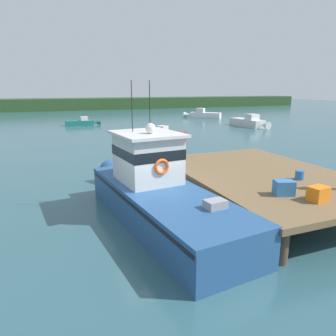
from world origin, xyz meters
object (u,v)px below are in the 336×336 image
Objects in this scene: moored_boat_mid_harbor at (249,122)px; moored_boat_outer_mooring at (203,115)px; moored_boat_far_right at (165,134)px; crate_stack_mid_dock at (284,188)px; moored_boat_off_the_point at (82,122)px; main_fishing_boat at (155,191)px; crate_stack_near_edge at (318,194)px; bait_bucket at (300,175)px.

moored_boat_mid_harbor reaches higher than moored_boat_outer_mooring.
moored_boat_mid_harbor is at bearing 18.88° from moored_boat_far_right.
moored_boat_mid_harbor is 13.38m from moored_boat_far_right.
crate_stack_mid_dock is 0.14× the size of moored_boat_off_the_point.
moored_boat_outer_mooring is (0.28, 12.33, -0.02)m from moored_boat_mid_harbor.
main_fishing_boat reaches higher than crate_stack_near_edge.
bait_bucket reaches higher than moored_boat_far_right.
crate_stack_mid_dock reaches higher than moored_boat_off_the_point.
crate_stack_mid_dock is at bearing -124.09° from moored_boat_mid_harbor.
crate_stack_near_edge is 20.83m from moored_boat_far_right.
moored_boat_far_right is 14.58m from moored_boat_off_the_point.
bait_bucket is (1.80, 1.18, -0.07)m from crate_stack_mid_dock.
bait_bucket is at bearing -82.80° from moored_boat_off_the_point.
crate_stack_near_edge reaches higher than moored_boat_mid_harbor.
moored_boat_outer_mooring is at bearing 66.77° from crate_stack_near_edge.
moored_boat_mid_harbor is 1.22× the size of moored_boat_outer_mooring.
crate_stack_near_edge is 1.00× the size of crate_stack_mid_dock.
main_fishing_boat is at bearing -92.33° from moored_boat_off_the_point.
moored_boat_far_right is at bearing 79.55° from crate_stack_mid_dock.
moored_boat_mid_harbor is at bearing 57.66° from bait_bucket.
moored_boat_far_right is at bearing 84.32° from bait_bucket.
main_fishing_boat is 29.23× the size of bait_bucket.
main_fishing_boat reaches higher than moored_boat_mid_harbor.
main_fishing_boat is 16.56× the size of crate_stack_mid_dock.
crate_stack_near_edge is at bearing -98.43° from moored_boat_far_right.
crate_stack_near_edge reaches higher than moored_boat_off_the_point.
moored_boat_far_right is at bearing -127.83° from moored_boat_outer_mooring.
crate_stack_near_edge is 2.33m from bait_bucket.
main_fishing_boat is at bearing 141.17° from crate_stack_near_edge.
crate_stack_near_edge reaches higher than bait_bucket.
moored_boat_off_the_point is at bearing 113.78° from moored_boat_far_right.
crate_stack_near_edge is 0.14× the size of moored_boat_off_the_point.
crate_stack_near_edge is at bearing -38.83° from main_fishing_boat.
crate_stack_near_edge is (4.07, -3.28, 0.42)m from main_fishing_boat.
moored_boat_outer_mooring is (15.99, 37.24, -0.91)m from crate_stack_near_edge.
moored_boat_far_right is (1.85, 18.59, -0.99)m from bait_bucket.
crate_stack_near_edge reaches higher than moored_boat_far_right.
crate_stack_near_edge is 40.54m from moored_boat_outer_mooring.
bait_bucket is 0.07× the size of moored_boat_outer_mooring.
moored_boat_off_the_point is at bearing 97.20° from bait_bucket.
bait_bucket is at bearing 58.88° from crate_stack_near_edge.
moored_boat_outer_mooring is (14.78, 35.25, -0.86)m from bait_bucket.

